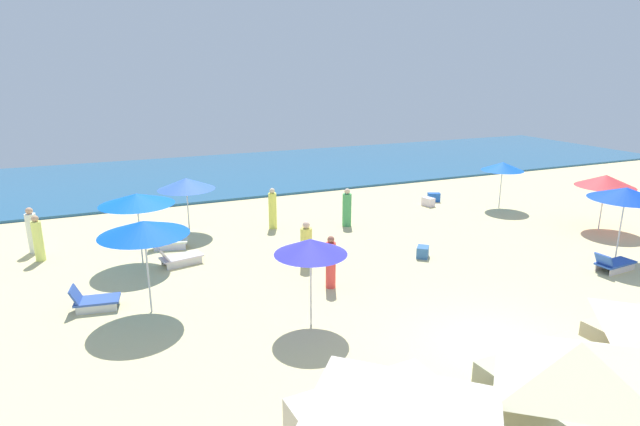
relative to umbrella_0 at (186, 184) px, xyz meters
The scene contains 22 objects.
ground_plane 13.02m from the umbrella_0, 66.75° to the right, with size 60.00×60.00×0.00m, color beige.
ocean 12.55m from the umbrella_0, 65.80° to the left, with size 60.00×13.76×0.12m, color #265D86.
umbrella_0 is the anchor object (origin of this frame).
umbrella_1 14.29m from the umbrella_0, ahead, with size 1.93×1.93×2.21m.
umbrella_2 3.45m from the umbrella_0, 126.30° to the right, with size 2.44×2.44×2.43m.
lounge_chair_2_0 3.97m from the umbrella_0, 105.37° to the right, with size 1.59×0.94×0.76m.
lounge_chair_2_1 2.60m from the umbrella_0, 123.29° to the right, with size 1.46×0.89×0.64m.
umbrella_3 9.23m from the umbrella_0, 80.19° to the right, with size 1.84×1.84×2.34m.
umbrella_4 15.82m from the umbrella_0, 34.47° to the right, with size 2.35×2.35×2.57m.
lounge_chair_4_0 15.52m from the umbrella_0, 38.63° to the right, with size 1.51×0.68×0.68m.
umbrella_5 16.77m from the umbrella_0, 21.84° to the right, with size 2.28×2.28×2.29m.
umbrella_6 7.04m from the umbrella_0, 107.77° to the right, with size 2.34×2.34×2.59m.
lounge_chair_6_0 7.13m from the umbrella_0, 121.19° to the right, with size 1.31×0.83×0.70m.
beachgoer_0 5.52m from the umbrella_0, 167.71° to the right, with size 0.32×0.32×1.62m.
beachgoer_1 6.16m from the umbrella_0, 60.10° to the right, with size 0.54×0.54×1.55m.
beachgoer_2 6.60m from the umbrella_0, 14.90° to the right, with size 0.49×0.49×1.61m.
beachgoer_3 5.65m from the umbrella_0, behind, with size 0.52×0.52×1.67m.
beachgoer_4 3.59m from the umbrella_0, 12.88° to the right, with size 0.42×0.42×1.70m.
beachgoer_5 7.86m from the umbrella_0, 67.16° to the right, with size 0.38×0.38×1.63m.
cooler_box_0 9.49m from the umbrella_0, 40.88° to the right, with size 0.51×0.39×0.40m, color #3164A4.
cooler_box_1 11.46m from the umbrella_0, ahead, with size 0.56×0.37×0.41m, color silver.
cooler_box_2 12.20m from the umbrella_0, ahead, with size 0.60×0.32×0.44m, color blue.
Camera 1 is at (-8.04, -8.39, 6.39)m, focal length 28.80 mm.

